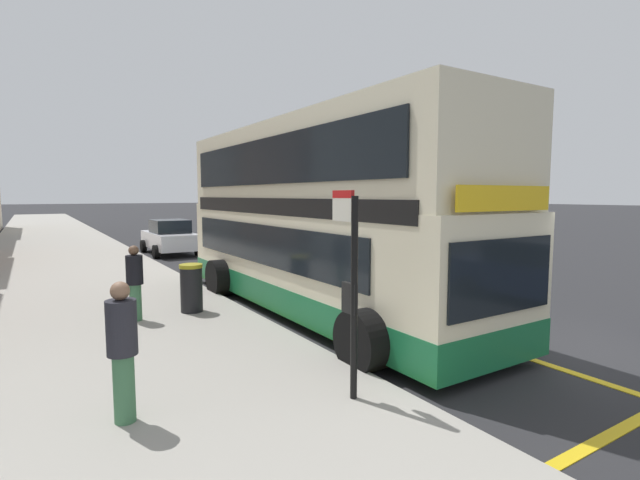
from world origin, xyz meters
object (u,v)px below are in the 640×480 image
(bus_stop_sign, at_px, (351,277))
(pedestrian_waiting_near_sign, at_px, (122,347))
(double_decker_bus, at_px, (316,225))
(parked_car_white_distant, at_px, (337,234))
(parked_car_white_ahead, at_px, (170,237))
(pedestrian_further_back, at_px, (135,280))
(litter_bin, at_px, (191,288))

(bus_stop_sign, bearing_deg, pedestrian_waiting_near_sign, 162.16)
(double_decker_bus, bearing_deg, parked_car_white_distant, 53.37)
(parked_car_white_distant, bearing_deg, pedestrian_waiting_near_sign, 45.37)
(parked_car_white_ahead, bearing_deg, pedestrian_further_back, -104.77)
(bus_stop_sign, bearing_deg, parked_car_white_ahead, 83.20)
(pedestrian_waiting_near_sign, bearing_deg, litter_bin, 64.85)
(parked_car_white_distant, distance_m, litter_bin, 13.65)
(double_decker_bus, distance_m, pedestrian_waiting_near_sign, 6.18)
(double_decker_bus, relative_size, pedestrian_waiting_near_sign, 6.18)
(pedestrian_waiting_near_sign, relative_size, litter_bin, 1.53)
(double_decker_bus, height_order, parked_car_white_distant, double_decker_bus)
(parked_car_white_ahead, height_order, parked_car_white_distant, same)
(bus_stop_sign, height_order, parked_car_white_distant, bus_stop_sign)
(parked_car_white_ahead, bearing_deg, parked_car_white_distant, -16.61)
(pedestrian_further_back, bearing_deg, pedestrian_waiting_near_sign, -101.97)
(parked_car_white_ahead, relative_size, pedestrian_waiting_near_sign, 2.54)
(bus_stop_sign, height_order, parked_car_white_ahead, bus_stop_sign)
(pedestrian_further_back, relative_size, litter_bin, 1.47)
(bus_stop_sign, height_order, litter_bin, bus_stop_sign)
(bus_stop_sign, height_order, pedestrian_waiting_near_sign, bus_stop_sign)
(parked_car_white_ahead, bearing_deg, litter_bin, -99.40)
(double_decker_bus, distance_m, parked_car_white_ahead, 12.80)
(bus_stop_sign, relative_size, parked_car_white_ahead, 0.64)
(double_decker_bus, height_order, parked_car_white_ahead, double_decker_bus)
(bus_stop_sign, height_order, pedestrian_further_back, bus_stop_sign)
(pedestrian_waiting_near_sign, bearing_deg, bus_stop_sign, -17.84)
(parked_car_white_distant, bearing_deg, double_decker_bus, 50.77)
(parked_car_white_ahead, height_order, litter_bin, parked_car_white_ahead)
(pedestrian_waiting_near_sign, height_order, litter_bin, pedestrian_waiting_near_sign)
(bus_stop_sign, distance_m, parked_car_white_distant, 17.53)
(parked_car_white_ahead, distance_m, parked_car_white_distant, 8.14)
(bus_stop_sign, xyz_separation_m, litter_bin, (-0.45, 5.46, -1.04))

